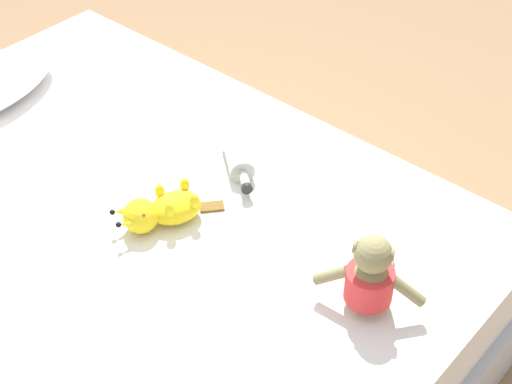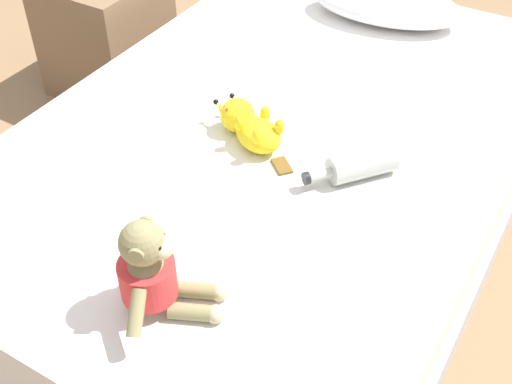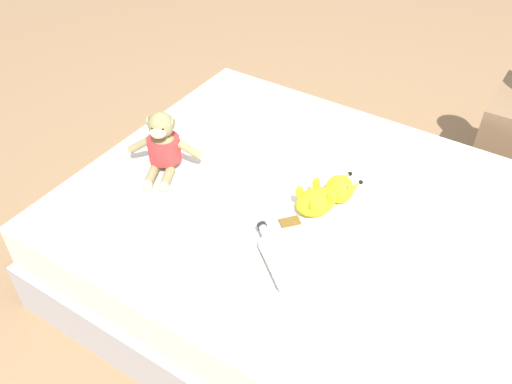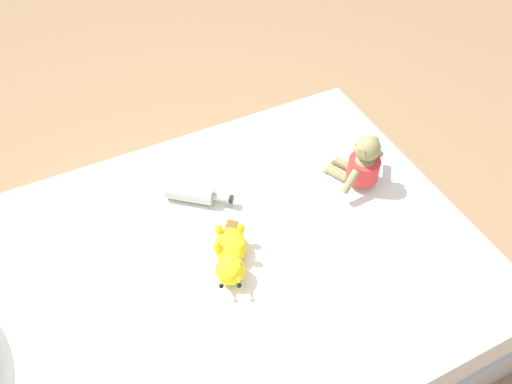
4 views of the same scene
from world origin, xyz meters
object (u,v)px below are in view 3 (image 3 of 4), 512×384
at_px(bed, 350,268).
at_px(plush_yellow_creature, 326,196).
at_px(glass_bottle, 278,260).
at_px(plush_monkey, 163,147).

relative_size(bed, plush_yellow_creature, 6.52).
distance_m(plush_yellow_creature, glass_bottle, 0.33).
relative_size(plush_monkey, plush_yellow_creature, 0.86).
distance_m(plush_monkey, glass_bottle, 0.65).
xyz_separation_m(bed, plush_yellow_creature, (-0.03, -0.14, 0.26)).
xyz_separation_m(plush_yellow_creature, glass_bottle, (0.33, 0.01, -0.01)).
bearing_deg(glass_bottle, bed, 156.93).
height_order(plush_monkey, glass_bottle, plush_monkey).
relative_size(bed, plush_monkey, 7.60).
relative_size(plush_monkey, glass_bottle, 1.15).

